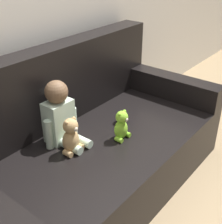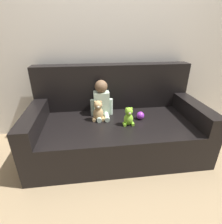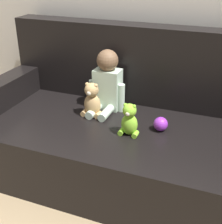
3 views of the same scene
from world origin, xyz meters
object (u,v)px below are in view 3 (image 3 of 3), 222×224
Objects in this scene: toy_ball at (161,124)px; teddy_bear_brown at (92,100)px; couch at (123,129)px; person_baby at (107,84)px; plush_toy_side at (129,120)px.

teddy_bear_brown is at bearing 175.54° from toy_ball.
couch is at bearing 11.44° from teddy_bear_brown.
plush_toy_side is (0.26, -0.29, -0.09)m from person_baby.
couch is 0.31m from toy_ball.
couch reaches higher than teddy_bear_brown.
plush_toy_side is 2.33× the size of toy_ball.
plush_toy_side is at bearing -62.27° from couch.
teddy_bear_brown is (-0.05, -0.14, -0.07)m from person_baby.
couch is at bearing 163.44° from toy_ball.
person_baby is (-0.16, 0.10, 0.27)m from couch.
teddy_bear_brown is (-0.21, -0.04, 0.20)m from couch.
person_baby reaches higher than teddy_bear_brown.
couch is 0.29m from plush_toy_side.
couch is 9.30× the size of plush_toy_side.
person_baby is 0.48m from toy_ball.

